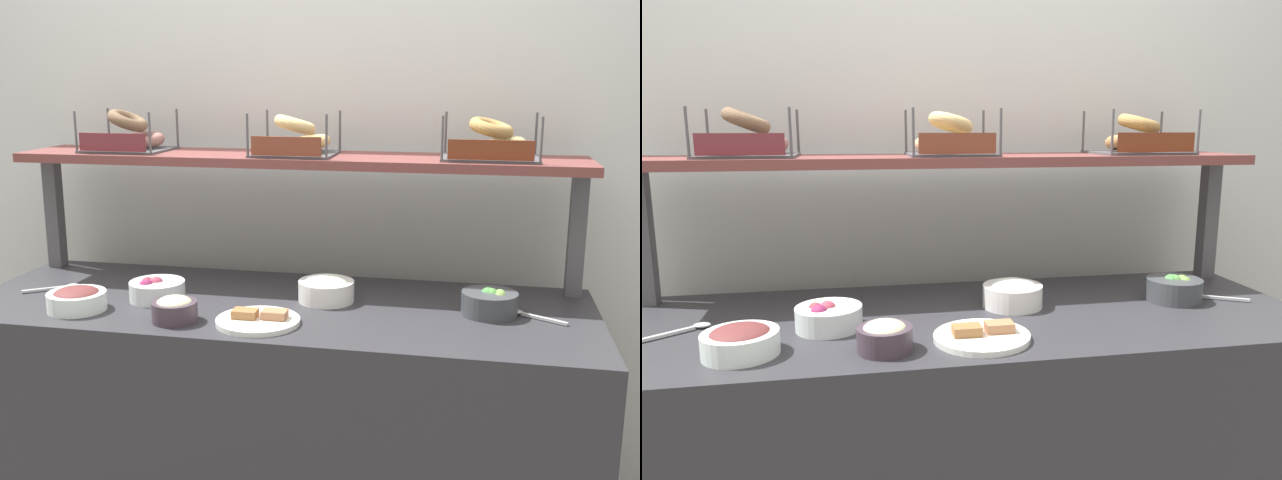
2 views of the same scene
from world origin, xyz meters
TOP-DOWN VIEW (x-y plane):
  - back_wall at (0.00, 0.55)m, footprint 3.13×0.06m
  - deli_counter at (0.00, 0.00)m, footprint 1.93×0.70m
  - shelf_riser_left at (-0.90, 0.27)m, footprint 0.05×0.05m
  - shelf_riser_right at (0.90, 0.27)m, footprint 0.05×0.05m
  - upper_shelf at (0.00, 0.27)m, footprint 1.89×0.32m
  - bowl_cream_cheese at (0.15, 0.05)m, footprint 0.17×0.17m
  - bowl_veggie_mix at (0.64, 0.02)m, footprint 0.16×0.16m
  - bowl_beet_salad at (-0.38, -0.05)m, footprint 0.17×0.17m
  - bowl_chocolate_spread at (-0.57, -0.19)m, footprint 0.17×0.17m
  - bowl_tuna_salad at (-0.24, -0.23)m, footprint 0.13×0.13m
  - serving_plate_white at (0.00, -0.20)m, footprint 0.24×0.24m
  - serving_spoon_near_plate at (0.75, 0.02)m, footprint 0.16×0.10m
  - serving_spoon_by_edge at (-0.73, -0.00)m, footprint 0.15×0.12m
  - bagel_basket_poppy at (-0.60, 0.27)m, footprint 0.28×0.24m
  - bagel_basket_plain at (-0.00, 0.25)m, footprint 0.27×0.25m
  - bagel_basket_everything at (0.62, 0.27)m, footprint 0.30×0.26m

SIDE VIEW (x-z plane):
  - deli_counter at x=0.00m, z-range 0.00..0.85m
  - serving_spoon_near_plate at x=0.75m, z-range 0.85..0.86m
  - serving_spoon_by_edge at x=-0.73m, z-range 0.85..0.86m
  - serving_plate_white at x=0.00m, z-range 0.84..0.88m
  - bowl_beet_salad at x=-0.38m, z-range 0.85..0.92m
  - bowl_chocolate_spread at x=-0.57m, z-range 0.85..0.92m
  - bowl_tuna_salad at x=-0.24m, z-range 0.85..0.92m
  - bowl_veggie_mix at x=0.64m, z-range 0.85..0.93m
  - bowl_cream_cheese at x=0.15m, z-range 0.85..0.93m
  - shelf_riser_left at x=-0.90m, z-range 0.85..1.25m
  - shelf_riser_right at x=0.90m, z-range 0.85..1.25m
  - back_wall at x=0.00m, z-range 0.00..2.40m
  - upper_shelf at x=0.00m, z-range 1.25..1.28m
  - bagel_basket_plain at x=0.00m, z-range 1.26..1.40m
  - bagel_basket_everything at x=0.62m, z-range 1.26..1.40m
  - bagel_basket_poppy at x=-0.60m, z-range 1.25..1.40m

